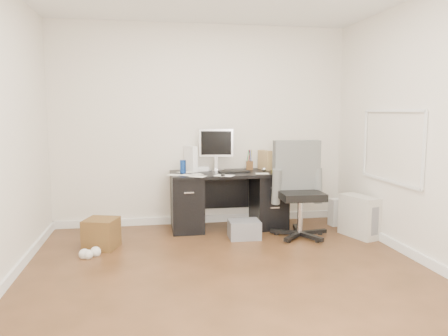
# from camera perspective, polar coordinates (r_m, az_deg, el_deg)

# --- Properties ---
(ground) EXTENTS (4.00, 4.00, 0.00)m
(ground) POSITION_cam_1_polar(r_m,az_deg,el_deg) (4.28, 0.67, -13.68)
(ground) COLOR #402814
(ground) RESTS_ON ground
(room_shell) EXTENTS (4.02, 4.02, 2.71)m
(room_shell) POSITION_cam_1_polar(r_m,az_deg,el_deg) (4.03, 1.09, 9.07)
(room_shell) COLOR silver
(room_shell) RESTS_ON ground
(desk) EXTENTS (1.50, 0.70, 0.75)m
(desk) POSITION_cam_1_polar(r_m,az_deg,el_deg) (5.79, 0.58, -3.98)
(desk) COLOR black
(desk) RESTS_ON ground
(loose_papers) EXTENTS (1.10, 0.60, 0.00)m
(loose_papers) POSITION_cam_1_polar(r_m,az_deg,el_deg) (5.65, -1.32, -0.65)
(loose_papers) COLOR white
(loose_papers) RESTS_ON desk
(lcd_monitor) EXTENTS (0.49, 0.32, 0.57)m
(lcd_monitor) POSITION_cam_1_polar(r_m,az_deg,el_deg) (5.81, -1.03, 2.40)
(lcd_monitor) COLOR silver
(lcd_monitor) RESTS_ON desk
(keyboard) EXTENTS (0.41, 0.19, 0.02)m
(keyboard) POSITION_cam_1_polar(r_m,az_deg,el_deg) (5.67, 1.37, -0.51)
(keyboard) COLOR black
(keyboard) RESTS_ON desk
(computer_mouse) EXTENTS (0.07, 0.07, 0.06)m
(computer_mouse) POSITION_cam_1_polar(r_m,az_deg,el_deg) (5.80, 5.26, -0.20)
(computer_mouse) COLOR silver
(computer_mouse) RESTS_ON desk
(travel_mug) EXTENTS (0.09, 0.09, 0.17)m
(travel_mug) POSITION_cam_1_polar(r_m,az_deg,el_deg) (5.62, -5.38, 0.16)
(travel_mug) COLOR #163D9B
(travel_mug) RESTS_ON desk
(white_binder) EXTENTS (0.22, 0.32, 0.34)m
(white_binder) POSITION_cam_1_polar(r_m,az_deg,el_deg) (5.83, -4.37, 1.24)
(white_binder) COLOR white
(white_binder) RESTS_ON desk
(magazine_file) EXTENTS (0.18, 0.25, 0.26)m
(magazine_file) POSITION_cam_1_polar(r_m,az_deg,el_deg) (6.01, 5.36, 1.06)
(magazine_file) COLOR #9A794A
(magazine_file) RESTS_ON desk
(pen_cup) EXTENTS (0.13, 0.13, 0.27)m
(pen_cup) POSITION_cam_1_polar(r_m,az_deg,el_deg) (5.99, 3.36, 1.10)
(pen_cup) COLOR brown
(pen_cup) RESTS_ON desk
(yellow_book) EXTENTS (0.25, 0.27, 0.04)m
(yellow_book) POSITION_cam_1_polar(r_m,az_deg,el_deg) (5.76, 7.34, -0.36)
(yellow_book) COLOR #F0F41A
(yellow_book) RESTS_ON desk
(paper_remote) EXTENTS (0.29, 0.28, 0.02)m
(paper_remote) POSITION_cam_1_polar(r_m,az_deg,el_deg) (5.42, 0.05, -0.91)
(paper_remote) COLOR white
(paper_remote) RESTS_ON desk
(office_chair) EXTENTS (0.69, 0.69, 1.18)m
(office_chair) POSITION_cam_1_polar(r_m,az_deg,el_deg) (5.42, 9.98, -2.81)
(office_chair) COLOR #565956
(office_chair) RESTS_ON ground
(pc_tower) EXTENTS (0.37, 0.55, 0.51)m
(pc_tower) POSITION_cam_1_polar(r_m,az_deg,el_deg) (5.67, 17.25, -6.05)
(pc_tower) COLOR beige
(pc_tower) RESTS_ON ground
(shopping_bag) EXTENTS (0.30, 0.24, 0.37)m
(shopping_bag) POSITION_cam_1_polar(r_m,az_deg,el_deg) (6.18, 14.80, -5.55)
(shopping_bag) COLOR silver
(shopping_bag) RESTS_ON ground
(wicker_basket) EXTENTS (0.43, 0.43, 0.34)m
(wicker_basket) POSITION_cam_1_polar(r_m,az_deg,el_deg) (5.17, -15.72, -8.24)
(wicker_basket) COLOR #502E18
(wicker_basket) RESTS_ON ground
(desk_printer) EXTENTS (0.38, 0.32, 0.22)m
(desk_printer) POSITION_cam_1_polar(r_m,az_deg,el_deg) (5.40, 2.64, -7.99)
(desk_printer) COLOR slate
(desk_printer) RESTS_ON ground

